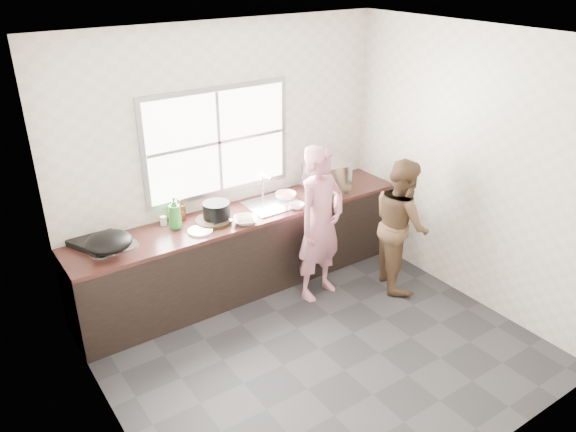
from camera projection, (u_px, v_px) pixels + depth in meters
floor at (320, 349)px, 5.09m from camera, size 3.60×3.20×0.01m
ceiling at (329, 39)px, 3.92m from camera, size 3.60×3.20×0.01m
wall_back at (227, 159)px, 5.70m from camera, size 3.60×0.01×2.70m
wall_left at (101, 283)px, 3.58m from camera, size 0.01×3.20×2.70m
wall_right at (471, 169)px, 5.43m from camera, size 0.01×3.20×2.70m
wall_front at (490, 310)px, 3.32m from camera, size 3.60×0.01×2.70m
cabinet at (246, 252)px, 5.87m from camera, size 3.60×0.62×0.82m
countertop at (244, 215)px, 5.69m from camera, size 3.60×0.64×0.04m
sink at (273, 204)px, 5.85m from camera, size 0.55×0.45×0.02m
faucet at (262, 186)px, 5.94m from camera, size 0.02×0.02×0.30m
window_frame at (218, 142)px, 5.55m from camera, size 1.60×0.05×1.10m
window_glazing at (219, 142)px, 5.53m from camera, size 1.50×0.01×1.00m
woman at (320, 229)px, 5.60m from camera, size 0.61×0.46×1.51m
person_side at (401, 224)px, 5.80m from camera, size 0.77×0.85×1.41m
cutting_board at (214, 221)px, 5.48m from camera, size 0.39×0.39×0.04m
cleaver at (221, 221)px, 5.41m from camera, size 0.20×0.10×0.01m
bowl_mince at (246, 220)px, 5.45m from camera, size 0.31×0.31×0.06m
bowl_crabs at (286, 197)px, 5.98m from camera, size 0.21×0.21×0.06m
bowl_held at (297, 205)px, 5.76m from camera, size 0.27×0.27×0.06m
black_pot at (217, 212)px, 5.48m from camera, size 0.31×0.31×0.19m
plate_food at (200, 231)px, 5.29m from camera, size 0.30×0.30×0.02m
bottle_green at (175, 213)px, 5.30m from camera, size 0.16×0.16×0.33m
bottle_brown_tall at (179, 210)px, 5.49m from camera, size 0.09×0.10×0.21m
bottle_brown_short at (178, 212)px, 5.49m from camera, size 0.18×0.18×0.18m
glass_jar at (163, 221)px, 5.41m from camera, size 0.08×0.08×0.09m
burner at (97, 240)px, 5.09m from camera, size 0.52×0.52×0.06m
wok at (109, 242)px, 4.83m from camera, size 0.43×0.43×0.15m
dish_rack at (326, 179)px, 6.05m from camera, size 0.49×0.38×0.34m
pot_lid_left at (102, 253)px, 4.93m from camera, size 0.25×0.25×0.01m
pot_lid_right at (124, 245)px, 5.05m from camera, size 0.29×0.29×0.01m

